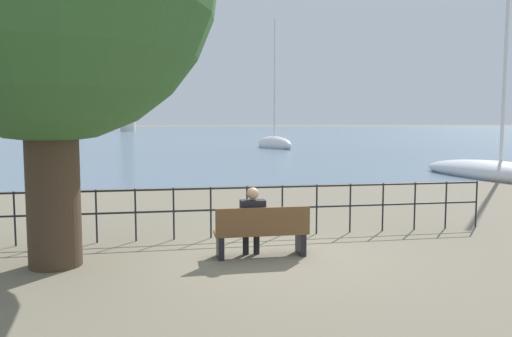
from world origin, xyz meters
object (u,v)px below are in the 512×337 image
(park_bench, at_px, (262,233))
(sailboat_2, at_px, (274,144))
(sailboat_0, at_px, (500,172))
(harbor_lighthouse, at_px, (127,96))
(seated_person_left, at_px, (252,218))
(sailboat_1, at_px, (48,144))

(park_bench, bearing_deg, sailboat_2, 77.28)
(park_bench, distance_m, sailboat_0, 15.97)
(park_bench, bearing_deg, sailboat_0, 40.04)
(sailboat_2, distance_m, harbor_lighthouse, 97.13)
(harbor_lighthouse, bearing_deg, park_bench, -84.94)
(sailboat_0, bearing_deg, sailboat_2, 87.09)
(seated_person_left, bearing_deg, harbor_lighthouse, 95.00)
(sailboat_1, distance_m, harbor_lighthouse, 87.79)
(seated_person_left, height_order, sailboat_0, sailboat_0)
(seated_person_left, distance_m, sailboat_1, 45.80)
(park_bench, height_order, sailboat_0, sailboat_0)
(sailboat_2, height_order, harbor_lighthouse, harbor_lighthouse)
(seated_person_left, distance_m, sailboat_0, 16.05)
(seated_person_left, bearing_deg, sailboat_2, 77.03)
(park_bench, xyz_separation_m, sailboat_1, (-13.09, 44.01, -0.18))
(seated_person_left, bearing_deg, sailboat_0, 39.49)
(sailboat_0, height_order, harbor_lighthouse, harbor_lighthouse)
(seated_person_left, distance_m, sailboat_2, 37.56)
(park_bench, distance_m, sailboat_1, 45.92)
(sailboat_1, xyz_separation_m, harbor_lighthouse, (1.45, 87.29, 9.23))
(sailboat_0, relative_size, sailboat_1, 1.39)
(sailboat_2, relative_size, harbor_lighthouse, 0.60)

